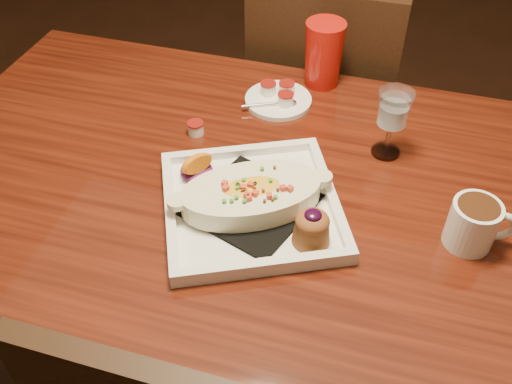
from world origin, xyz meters
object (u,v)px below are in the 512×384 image
(chair_far, at_px, (322,110))
(goblet, at_px, (393,112))
(saucer, at_px, (278,98))
(table, at_px, (267,222))
(plate, at_px, (254,201))
(red_tumbler, at_px, (324,54))
(coffee_mug, at_px, (475,223))

(chair_far, height_order, goblet, chair_far)
(goblet, height_order, saucer, goblet)
(chair_far, relative_size, goblet, 6.21)
(goblet, bearing_deg, table, -139.76)
(table, height_order, plate, plate)
(chair_far, height_order, red_tumbler, chair_far)
(chair_far, distance_m, red_tumbler, 0.40)
(coffee_mug, bearing_deg, table, 164.04)
(plate, relative_size, goblet, 2.85)
(chair_far, xyz_separation_m, plate, (-0.01, -0.70, 0.27))
(goblet, relative_size, saucer, 0.96)
(chair_far, bearing_deg, goblet, 114.64)
(coffee_mug, bearing_deg, red_tumbler, 118.45)
(chair_far, xyz_separation_m, coffee_mug, (0.38, -0.66, 0.29))
(goblet, bearing_deg, red_tumbler, 129.43)
(table, distance_m, goblet, 0.34)
(plate, bearing_deg, goblet, 23.32)
(plate, height_order, coffee_mug, coffee_mug)
(goblet, xyz_separation_m, saucer, (-0.26, 0.11, -0.09))
(table, bearing_deg, red_tumbler, 86.58)
(coffee_mug, height_order, saucer, coffee_mug)
(coffee_mug, distance_m, saucer, 0.54)
(chair_far, bearing_deg, coffee_mug, 119.92)
(plate, bearing_deg, chair_far, 63.93)
(goblet, bearing_deg, saucer, 156.60)
(plate, bearing_deg, table, 59.33)
(table, distance_m, coffee_mug, 0.41)
(chair_far, height_order, plate, chair_far)
(table, relative_size, goblet, 10.01)
(coffee_mug, relative_size, saucer, 0.77)
(plate, height_order, red_tumbler, red_tumbler)
(plate, bearing_deg, saucer, 72.31)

